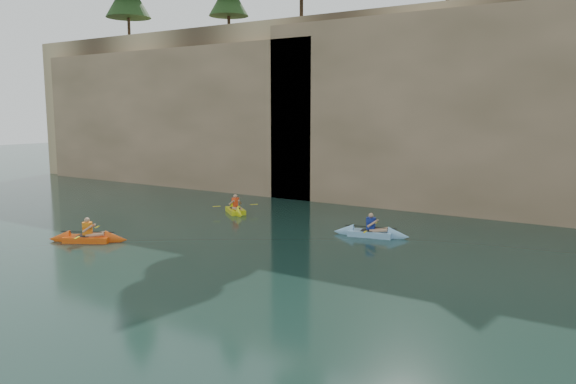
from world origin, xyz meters
The scene contains 9 objects.
ground centered at (0.00, 0.00, 0.00)m, with size 160.00×160.00×0.00m, color black.
cliff centered at (0.00, 30.00, 6.00)m, with size 70.00×16.00×12.00m, color tan.
cliff_slab_west centered at (-20.00, 22.60, 5.28)m, with size 26.00×2.40×10.56m, color tan.
cliff_slab_center centered at (2.00, 22.60, 5.70)m, with size 24.00×2.40×11.40m, color tan.
sea_cave_west centered at (-18.00, 21.95, 2.00)m, with size 4.50×1.00×4.00m, color black.
sea_cave_center centered at (-4.00, 21.95, 1.60)m, with size 3.50×1.00×3.20m, color black.
kayaker_orange centered at (-9.46, 6.63, 0.16)m, with size 3.42×2.45×1.33m.
kayaker_yellow centered at (-8.42, 15.65, 0.16)m, with size 2.95×2.62×1.30m.
kayaker_ltblue_mid centered at (0.44, 14.36, 0.16)m, with size 3.60×2.57×1.34m.
Camera 1 is at (10.97, -8.61, 5.68)m, focal length 35.00 mm.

